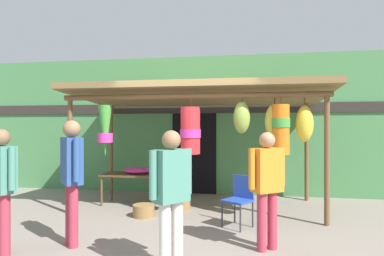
{
  "coord_description": "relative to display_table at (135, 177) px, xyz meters",
  "views": [
    {
      "loc": [
        1.09,
        -5.94,
        1.65
      ],
      "look_at": [
        -0.08,
        1.01,
        1.64
      ],
      "focal_mm": 31.1,
      "sensor_mm": 36.0,
      "label": 1
    }
  ],
  "objects": [
    {
      "name": "wicker_basket_by_table",
      "position": [
        1.03,
        -0.28,
        -0.48
      ],
      "size": [
        0.43,
        0.43,
        0.22
      ],
      "primitive_type": "cylinder",
      "color": "olive",
      "rests_on": "ground_plane"
    },
    {
      "name": "vendor_in_orange",
      "position": [
        -0.04,
        -2.55,
        0.46
      ],
      "size": [
        0.43,
        0.46,
        1.75
      ],
      "color": "#B23347",
      "rests_on": "ground_plane"
    },
    {
      "name": "shop_facade",
      "position": [
        1.29,
        1.48,
        1.13
      ],
      "size": [
        12.85,
        0.29,
        3.42
      ],
      "color": "#47844C",
      "rests_on": "ground_plane"
    },
    {
      "name": "flower_heap_on_table",
      "position": [
        0.04,
        0.01,
        0.14
      ],
      "size": [
        0.59,
        0.41,
        0.14
      ],
      "color": "#D13399",
      "rests_on": "display_table"
    },
    {
      "name": "customer_foreground",
      "position": [
        1.52,
        -3.12,
        0.37
      ],
      "size": [
        0.42,
        0.48,
        1.62
      ],
      "color": "silver",
      "rests_on": "ground_plane"
    },
    {
      "name": "folding_chair",
      "position": [
        2.26,
        -1.25,
        -0.08
      ],
      "size": [
        0.55,
        0.55,
        0.84
      ],
      "color": "#2347A8",
      "rests_on": "ground_plane"
    },
    {
      "name": "wicker_basket_spare",
      "position": [
        0.49,
        -0.94,
        -0.47
      ],
      "size": [
        0.4,
        0.4,
        0.22
      ],
      "primitive_type": "cylinder",
      "color": "olive",
      "rests_on": "ground_plane"
    },
    {
      "name": "market_stall_canopy",
      "position": [
        1.47,
        -0.18,
        1.56
      ],
      "size": [
        5.16,
        2.44,
        2.48
      ],
      "color": "brown",
      "rests_on": "ground_plane"
    },
    {
      "name": "ground_plane",
      "position": [
        1.29,
        -0.89,
        -0.58
      ],
      "size": [
        30.0,
        30.0,
        0.0
      ],
      "primitive_type": "plane",
      "color": "gray"
    },
    {
      "name": "passerby_at_right",
      "position": [
        -0.76,
        -3.02,
        0.38
      ],
      "size": [
        0.55,
        0.36,
        1.63
      ],
      "color": "#B23347",
      "rests_on": "ground_plane"
    },
    {
      "name": "display_table",
      "position": [
        0.0,
        0.0,
        0.0
      ],
      "size": [
        1.4,
        0.63,
        0.65
      ],
      "color": "brown",
      "rests_on": "ground_plane"
    },
    {
      "name": "shopper_by_bananas",
      "position": [
        2.64,
        -2.27,
        0.35
      ],
      "size": [
        0.49,
        0.41,
        1.59
      ],
      "color": "#B23347",
      "rests_on": "ground_plane"
    }
  ]
}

